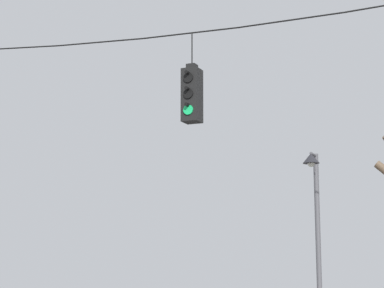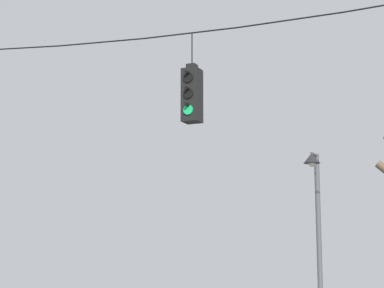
{
  "view_description": "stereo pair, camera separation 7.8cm",
  "coord_description": "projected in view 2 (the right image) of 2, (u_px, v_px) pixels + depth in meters",
  "views": [
    {
      "loc": [
        3.78,
        -13.1,
        2.17
      ],
      "look_at": [
        -2.03,
        0.01,
        4.76
      ],
      "focal_mm": 70.0,
      "sensor_mm": 36.0,
      "label": 1
    },
    {
      "loc": [
        3.85,
        -13.07,
        2.17
      ],
      "look_at": [
        -2.03,
        0.01,
        4.76
      ],
      "focal_mm": 70.0,
      "sensor_mm": 36.0,
      "label": 2
    }
  ],
  "objects": [
    {
      "name": "street_lamp",
      "position": [
        317.0,
        224.0,
        17.29
      ],
      "size": [
        0.39,
        0.69,
        5.09
      ],
      "color": "#515156",
      "rests_on": "ground_plane"
    },
    {
      "name": "span_wire",
      "position": [
        289.0,
        14.0,
        14.18
      ],
      "size": [
        14.58,
        0.03,
        0.37
      ],
      "color": "black"
    },
    {
      "name": "traffic_light_near_right_pole",
      "position": [
        192.0,
        95.0,
        14.74
      ],
      "size": [
        0.34,
        0.46,
        1.83
      ],
      "color": "black"
    }
  ]
}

